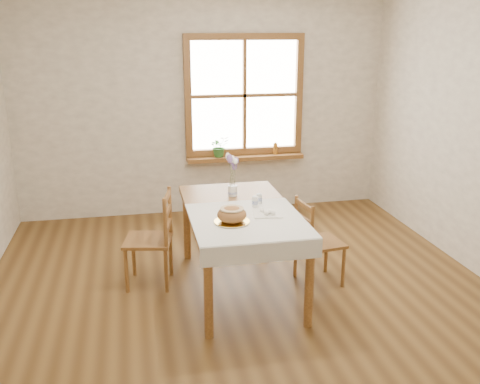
% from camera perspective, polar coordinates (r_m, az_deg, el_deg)
% --- Properties ---
extents(ground, '(5.00, 5.00, 0.00)m').
position_cam_1_polar(ground, '(4.63, 0.76, -11.80)').
color(ground, brown).
rests_on(ground, ground).
extents(room_walls, '(4.60, 5.10, 2.65)m').
position_cam_1_polar(room_walls, '(4.09, 0.86, 9.65)').
color(room_walls, white).
rests_on(room_walls, ground).
extents(window, '(1.46, 0.08, 1.46)m').
position_cam_1_polar(window, '(6.62, 0.46, 10.26)').
color(window, '#9D6730').
rests_on(window, ground).
extents(window_sill, '(1.46, 0.20, 0.05)m').
position_cam_1_polar(window_sill, '(6.69, 0.57, 3.71)').
color(window_sill, '#9D6730').
rests_on(window_sill, ground).
extents(dining_table, '(0.90, 1.60, 0.75)m').
position_cam_1_polar(dining_table, '(4.62, 0.00, -2.79)').
color(dining_table, '#9D6730').
rests_on(dining_table, ground).
extents(table_linen, '(0.91, 0.99, 0.01)m').
position_cam_1_polar(table_linen, '(4.31, 0.82, -3.01)').
color(table_linen, white).
rests_on(table_linen, dining_table).
extents(chair_left, '(0.50, 0.48, 0.87)m').
position_cam_1_polar(chair_left, '(4.86, -9.79, -4.93)').
color(chair_left, '#9D6730').
rests_on(chair_left, ground).
extents(chair_right, '(0.44, 0.43, 0.80)m').
position_cam_1_polar(chair_right, '(4.88, 8.52, -5.20)').
color(chair_right, '#9D6730').
rests_on(chair_right, ground).
extents(bread_plate, '(0.31, 0.31, 0.01)m').
position_cam_1_polar(bread_plate, '(4.23, -0.87, -3.21)').
color(bread_plate, silver).
rests_on(bread_plate, table_linen).
extents(bread_loaf, '(0.24, 0.24, 0.13)m').
position_cam_1_polar(bread_loaf, '(4.21, -0.87, -2.29)').
color(bread_loaf, olive).
rests_on(bread_loaf, bread_plate).
extents(egg_napkin, '(0.26, 0.23, 0.01)m').
position_cam_1_polar(egg_napkin, '(4.42, 2.97, -2.36)').
color(egg_napkin, white).
rests_on(egg_napkin, table_linen).
extents(eggs, '(0.20, 0.19, 0.04)m').
position_cam_1_polar(eggs, '(4.41, 2.97, -2.05)').
color(eggs, white).
rests_on(eggs, egg_napkin).
extents(salt_shaker, '(0.07, 0.07, 0.10)m').
position_cam_1_polar(salt_shaker, '(4.59, 1.61, -1.00)').
color(salt_shaker, silver).
rests_on(salt_shaker, table_linen).
extents(pepper_shaker, '(0.05, 0.05, 0.10)m').
position_cam_1_polar(pepper_shaker, '(4.68, 2.05, -0.67)').
color(pepper_shaker, silver).
rests_on(pepper_shaker, table_linen).
extents(flower_vase, '(0.09, 0.09, 0.10)m').
position_cam_1_polar(flower_vase, '(4.91, -0.79, 0.05)').
color(flower_vase, silver).
rests_on(flower_vase, dining_table).
extents(lavender_bouquet, '(0.15, 0.15, 0.29)m').
position_cam_1_polar(lavender_bouquet, '(4.86, -0.80, 2.23)').
color(lavender_bouquet, '#705292').
rests_on(lavender_bouquet, flower_vase).
extents(potted_plant, '(0.29, 0.31, 0.20)m').
position_cam_1_polar(potted_plant, '(6.60, -2.23, 4.63)').
color(potted_plant, '#30692A').
rests_on(potted_plant, window_sill).
extents(amber_bottle, '(0.07, 0.07, 0.15)m').
position_cam_1_polar(amber_bottle, '(6.75, 3.79, 4.69)').
color(amber_bottle, '#A9681F').
rests_on(amber_bottle, window_sill).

